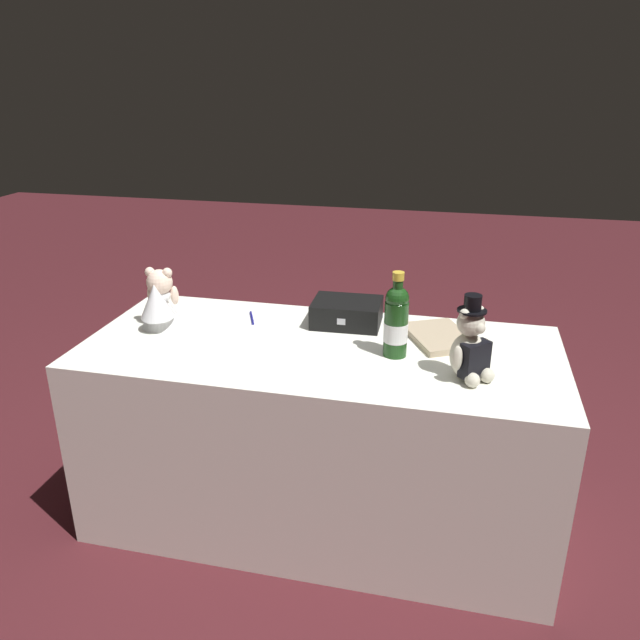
{
  "coord_description": "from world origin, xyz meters",
  "views": [
    {
      "loc": [
        0.46,
        -1.99,
        1.66
      ],
      "look_at": [
        0.0,
        0.0,
        0.84
      ],
      "focal_mm": 34.76,
      "sensor_mm": 36.0,
      "label": 1
    }
  ],
  "objects": [
    {
      "name": "signing_pen",
      "position": [
        -0.33,
        0.2,
        0.74
      ],
      "size": [
        0.06,
        0.13,
        0.01
      ],
      "color": "navy",
      "rests_on": "reception_table"
    },
    {
      "name": "guestbook",
      "position": [
        0.42,
        0.15,
        0.75
      ],
      "size": [
        0.31,
        0.34,
        0.02
      ],
      "primitive_type": "cube",
      "rotation": [
        0.0,
        0.0,
        0.48
      ],
      "color": "tan",
      "rests_on": "reception_table"
    },
    {
      "name": "ground_plane",
      "position": [
        0.0,
        0.0,
        0.0
      ],
      "size": [
        12.0,
        12.0,
        0.0
      ],
      "primitive_type": "plane",
      "color": "#47191E"
    },
    {
      "name": "reception_table",
      "position": [
        0.0,
        0.0,
        0.37
      ],
      "size": [
        1.72,
        0.76,
        0.74
      ],
      "primitive_type": "cube",
      "color": "white",
      "rests_on": "ground_plane"
    },
    {
      "name": "champagne_bottle",
      "position": [
        0.27,
        -0.02,
        0.87
      ],
      "size": [
        0.08,
        0.08,
        0.3
      ],
      "color": "#183F15",
      "rests_on": "reception_table"
    },
    {
      "name": "teddy_bear_bride",
      "position": [
        -0.64,
        0.04,
        0.84
      ],
      "size": [
        0.17,
        0.21,
        0.24
      ],
      "color": "white",
      "rests_on": "reception_table"
    },
    {
      "name": "gift_case_black",
      "position": [
        0.06,
        0.23,
        0.79
      ],
      "size": [
        0.27,
        0.21,
        0.1
      ],
      "color": "black",
      "rests_on": "reception_table"
    },
    {
      "name": "teddy_bear_groom",
      "position": [
        0.52,
        -0.14,
        0.85
      ],
      "size": [
        0.15,
        0.14,
        0.28
      ],
      "color": "beige",
      "rests_on": "reception_table"
    }
  ]
}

